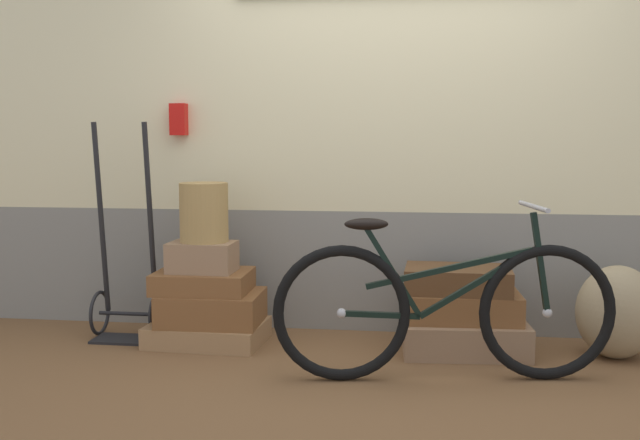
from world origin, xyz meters
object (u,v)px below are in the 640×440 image
at_px(suitcase_4, 464,337).
at_px(suitcase_5, 462,306).
at_px(wicker_basket, 204,212).
at_px(bicycle, 444,309).
at_px(suitcase_0, 208,332).
at_px(luggage_trolley, 126,287).
at_px(suitcase_3, 202,257).
at_px(suitcase_6, 458,279).
at_px(burlap_sack, 617,312).
at_px(suitcase_1, 212,308).
at_px(suitcase_2, 203,281).

relative_size(suitcase_4, suitcase_5, 1.09).
relative_size(wicker_basket, bicycle, 0.20).
height_order(suitcase_0, wicker_basket, wicker_basket).
relative_size(luggage_trolley, bicycle, 0.77).
relative_size(suitcase_0, suitcase_4, 0.95).
distance_m(suitcase_0, luggage_trolley, 0.59).
height_order(suitcase_5, wicker_basket, wicker_basket).
distance_m(suitcase_3, suitcase_6, 1.50).
xyz_separation_m(suitcase_5, luggage_trolley, (-2.03, 0.05, 0.05)).
relative_size(burlap_sack, bicycle, 0.30).
distance_m(suitcase_0, suitcase_6, 1.52).
bearing_deg(suitcase_1, suitcase_5, 0.09).
height_order(suitcase_1, wicker_basket, wicker_basket).
bearing_deg(suitcase_6, suitcase_1, -176.87).
relative_size(wicker_basket, luggage_trolley, 0.26).
relative_size(suitcase_4, luggage_trolley, 0.53).
bearing_deg(suitcase_1, suitcase_3, -172.91).
bearing_deg(bicycle, suitcase_0, 159.75).
bearing_deg(suitcase_2, suitcase_6, -0.33).
bearing_deg(luggage_trolley, suitcase_0, -7.26).
bearing_deg(suitcase_2, suitcase_5, -0.81).
xyz_separation_m(suitcase_3, suitcase_6, (1.49, 0.05, -0.11)).
height_order(wicker_basket, burlap_sack, wicker_basket).
xyz_separation_m(wicker_basket, bicycle, (1.39, -0.52, -0.42)).
xyz_separation_m(suitcase_2, bicycle, (1.40, -0.52, -0.01)).
bearing_deg(suitcase_1, suitcase_4, -0.95).
distance_m(suitcase_3, luggage_trolley, 0.56).
xyz_separation_m(suitcase_0, wicker_basket, (-0.01, 0.01, 0.72)).
bearing_deg(luggage_trolley, burlap_sack, -1.25).
distance_m(suitcase_0, suitcase_2, 0.31).
height_order(suitcase_5, suitcase_6, suitcase_6).
bearing_deg(suitcase_2, suitcase_4, -1.80).
distance_m(suitcase_4, wicker_basket, 1.68).
distance_m(suitcase_0, suitcase_3, 0.46).
bearing_deg(luggage_trolley, wicker_basket, -6.73).
height_order(suitcase_2, burlap_sack, burlap_sack).
height_order(suitcase_4, suitcase_5, suitcase_5).
xyz_separation_m(suitcase_0, suitcase_4, (1.52, -0.01, 0.03)).
distance_m(suitcase_4, burlap_sack, 0.85).
height_order(burlap_sack, bicycle, bicycle).
bearing_deg(suitcase_1, suitcase_0, 165.96).
bearing_deg(suitcase_4, suitcase_2, 175.25).
height_order(luggage_trolley, burlap_sack, luggage_trolley).
bearing_deg(suitcase_5, bicycle, -105.37).
bearing_deg(bicycle, suitcase_5, 76.94).
distance_m(suitcase_2, suitcase_5, 1.53).
bearing_deg(suitcase_0, suitcase_1, -9.96).
bearing_deg(luggage_trolley, suitcase_1, -7.58).
distance_m(luggage_trolley, burlap_sack, 2.88).
relative_size(suitcase_5, wicker_basket, 1.85).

